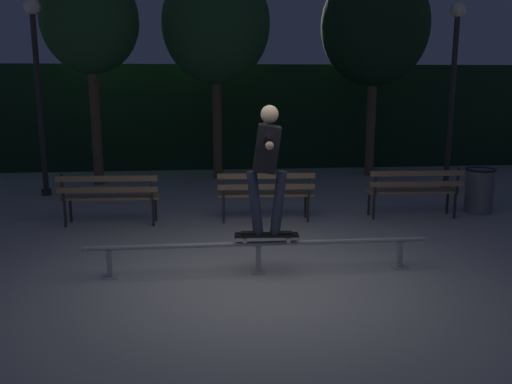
% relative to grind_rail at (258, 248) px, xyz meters
% --- Properties ---
extents(ground_plane, '(90.00, 90.00, 0.00)m').
position_rel_grind_rail_xyz_m(ground_plane, '(0.00, -0.30, -0.31)').
color(ground_plane, '#ADAAA8').
extents(hedge_backdrop, '(24.00, 1.20, 2.76)m').
position_rel_grind_rail_xyz_m(hedge_backdrop, '(0.00, 8.62, 1.07)').
color(hedge_backdrop, black).
rests_on(hedge_backdrop, ground).
extents(grind_rail, '(4.21, 0.18, 0.40)m').
position_rel_grind_rail_xyz_m(grind_rail, '(0.00, 0.00, 0.00)').
color(grind_rail, '#9E9EA3').
rests_on(grind_rail, ground).
extents(skateboard, '(0.79, 0.26, 0.09)m').
position_rel_grind_rail_xyz_m(skateboard, '(0.10, 0.00, 0.16)').
color(skateboard, black).
rests_on(skateboard, grind_rail).
extents(skateboarder, '(0.63, 1.41, 1.56)m').
position_rel_grind_rail_xyz_m(skateboarder, '(0.10, -0.00, 1.10)').
color(skateboarder, black).
rests_on(skateboarder, skateboard).
extents(park_bench_leftmost, '(1.62, 0.49, 0.88)m').
position_rel_grind_rail_xyz_m(park_bench_leftmost, '(-2.18, 2.46, 0.23)').
color(park_bench_leftmost, '#282623').
rests_on(park_bench_leftmost, ground).
extents(park_bench_left_center, '(1.62, 0.49, 0.88)m').
position_rel_grind_rail_xyz_m(park_bench_left_center, '(0.38, 2.46, 0.23)').
color(park_bench_left_center, '#282623').
rests_on(park_bench_left_center, ground).
extents(park_bench_right_center, '(1.62, 0.49, 0.88)m').
position_rel_grind_rail_xyz_m(park_bench_right_center, '(2.93, 2.46, 0.23)').
color(park_bench_right_center, '#282623').
rests_on(park_bench_right_center, ground).
extents(tree_behind_benches, '(2.50, 2.50, 5.00)m').
position_rel_grind_rail_xyz_m(tree_behind_benches, '(-0.30, 6.72, 3.29)').
color(tree_behind_benches, brown).
rests_on(tree_behind_benches, ground).
extents(tree_far_right, '(2.58, 2.58, 5.03)m').
position_rel_grind_rail_xyz_m(tree_far_right, '(3.50, 6.79, 3.28)').
color(tree_far_right, brown).
rests_on(tree_far_right, ground).
extents(tree_far_left, '(2.10, 2.10, 4.78)m').
position_rel_grind_rail_xyz_m(tree_far_left, '(-3.04, 6.20, 3.29)').
color(tree_far_left, brown).
rests_on(tree_far_left, ground).
extents(lamp_post_right, '(0.32, 0.32, 3.90)m').
position_rel_grind_rail_xyz_m(lamp_post_right, '(4.53, 4.65, 2.17)').
color(lamp_post_right, '#282623').
rests_on(lamp_post_right, ground).
extents(lamp_post_left, '(0.32, 0.32, 3.90)m').
position_rel_grind_rail_xyz_m(lamp_post_left, '(-3.90, 5.05, 2.17)').
color(lamp_post_left, '#282623').
rests_on(lamp_post_left, ground).
extents(trash_can, '(0.52, 0.52, 0.80)m').
position_rel_grind_rail_xyz_m(trash_can, '(4.25, 2.72, 0.10)').
color(trash_can, slate).
rests_on(trash_can, ground).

